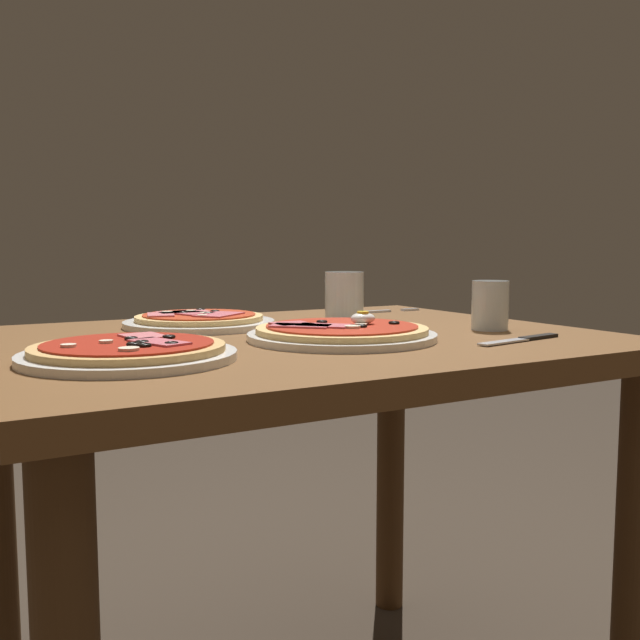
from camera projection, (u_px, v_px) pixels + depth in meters
name	position (u px, v px, depth m)	size (l,w,h in m)	color
dining_table	(296.00, 410.00, 1.28)	(1.05, 0.84, 0.78)	brown
pizza_foreground	(342.00, 333.00, 1.20)	(0.32, 0.32, 0.05)	white
pizza_across_left	(129.00, 352.00, 0.99)	(0.30, 0.30, 0.03)	white
pizza_across_right	(199.00, 321.00, 1.40)	(0.29, 0.29, 0.03)	white
water_glass_near	(344.00, 300.00, 1.47)	(0.08, 0.08, 0.10)	silver
water_glass_far	(490.00, 309.00, 1.34)	(0.07, 0.07, 0.09)	silver
fork	(387.00, 311.00, 1.70)	(0.16, 0.02, 0.00)	silver
knife	(525.00, 339.00, 1.19)	(0.20, 0.05, 0.01)	silver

